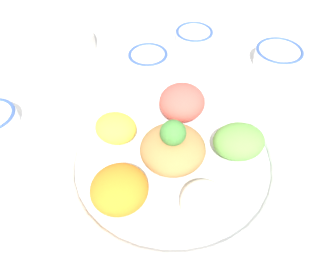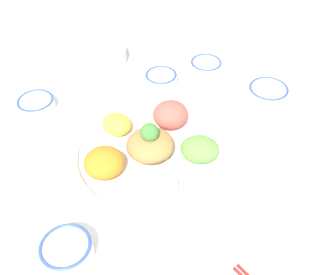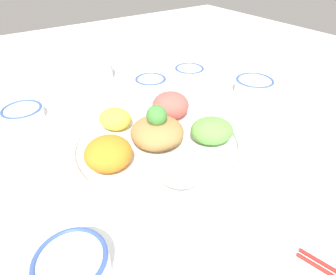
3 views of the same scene
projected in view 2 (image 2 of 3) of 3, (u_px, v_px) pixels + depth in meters
The scene contains 9 objects.
ground_plane at pixel (151, 166), 0.95m from camera, with size 2.40×2.40×0.00m, color white.
salad_platter at pixel (151, 151), 0.94m from camera, with size 0.39×0.39×0.11m.
sauce_bowl_red at pixel (268, 93), 1.11m from camera, with size 0.11×0.11×0.05m.
rice_bowl_blue at pixel (161, 79), 1.16m from camera, with size 0.09×0.09×0.04m.
sauce_bowl_dark at pixel (67, 250), 0.76m from camera, with size 0.10×0.10×0.04m.
rice_bowl_plain at pixel (206, 66), 1.21m from camera, with size 0.10×0.10×0.04m.
sauce_bowl_far at pixel (36, 103), 1.09m from camera, with size 0.10×0.10×0.03m.
side_serving_bowl at pixel (95, 55), 1.24m from camera, with size 0.20×0.20×0.05m.
serving_spoon_main at pixel (35, 200), 0.87m from camera, with size 0.11×0.09×0.01m.
Camera 2 is at (-0.23, -0.59, 0.71)m, focal length 42.00 mm.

